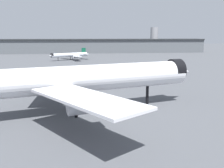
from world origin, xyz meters
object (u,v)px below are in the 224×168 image
at_px(airliner_near_gate, 82,79).
at_px(baggage_tug_wing, 85,81).
at_px(traffic_cone_near_nose, 131,84).
at_px(airliner_far_taxiway, 70,55).

bearing_deg(airliner_near_gate, baggage_tug_wing, 71.32).
bearing_deg(baggage_tug_wing, airliner_near_gate, -80.95).
relative_size(airliner_near_gate, traffic_cone_near_nose, 105.76).
height_order(airliner_far_taxiway, traffic_cone_near_nose, airliner_far_taxiway).
distance_m(airliner_far_taxiway, traffic_cone_near_nose, 110.35).
bearing_deg(baggage_tug_wing, traffic_cone_near_nose, -6.85).
height_order(airliner_near_gate, traffic_cone_near_nose, airliner_near_gate).
relative_size(airliner_near_gate, airliner_far_taxiway, 2.08).
xyz_separation_m(airliner_far_taxiway, baggage_tug_wing, (-2.01, -101.02, -3.11)).
xyz_separation_m(airliner_far_taxiway, traffic_cone_near_nose, (15.35, -109.21, -3.76)).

